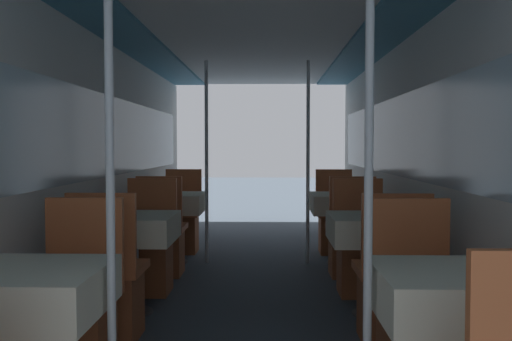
{
  "coord_description": "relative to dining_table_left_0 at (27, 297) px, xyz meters",
  "views": [
    {
      "loc": [
        0.12,
        -1.59,
        1.24
      ],
      "look_at": [
        0.03,
        2.49,
        1.06
      ],
      "focal_mm": 40.0,
      "sensor_mm": 36.0,
      "label": 1
    }
  ],
  "objects": [
    {
      "name": "wall_left",
      "position": [
        -0.4,
        2.03,
        0.49
      ],
      "size": [
        0.05,
        8.32,
        2.11
      ],
      "color": "silver",
      "rests_on": "ground_plane"
    },
    {
      "name": "wall_right",
      "position": [
        2.16,
        2.03,
        0.49
      ],
      "size": [
        0.05,
        8.32,
        2.11
      ],
      "color": "silver",
      "rests_on": "ground_plane"
    },
    {
      "name": "ceiling_panel",
      "position": [
        0.88,
        2.03,
        1.55
      ],
      "size": [
        2.56,
        8.32,
        0.07
      ],
      "color": "silver",
      "rests_on": "wall_left"
    },
    {
      "name": "dining_table_left_0",
      "position": [
        0.0,
        0.0,
        0.0
      ],
      "size": [
        0.63,
        0.63,
        0.73
      ],
      "color": "#4C4C51",
      "rests_on": "ground_plane"
    },
    {
      "name": "chair_left_far_0",
      "position": [
        0.0,
        0.59,
        -0.31
      ],
      "size": [
        0.42,
        0.42,
        0.95
      ],
      "rotation": [
        0.0,
        0.0,
        3.14
      ],
      "color": "brown",
      "rests_on": "ground_plane"
    },
    {
      "name": "support_pole_left_0",
      "position": [
        0.36,
        -0.0,
        0.45
      ],
      "size": [
        0.04,
        0.04,
        2.11
      ],
      "color": "silver",
      "rests_on": "ground_plane"
    },
    {
      "name": "dining_table_left_1",
      "position": [
        0.0,
        1.81,
        0.0
      ],
      "size": [
        0.63,
        0.63,
        0.73
      ],
      "color": "#4C4C51",
      "rests_on": "ground_plane"
    },
    {
      "name": "chair_left_near_1",
      "position": [
        0.0,
        1.22,
        -0.31
      ],
      "size": [
        0.42,
        0.42,
        0.95
      ],
      "color": "brown",
      "rests_on": "ground_plane"
    },
    {
      "name": "chair_left_far_1",
      "position": [
        0.0,
        2.39,
        -0.31
      ],
      "size": [
        0.42,
        0.42,
        0.95
      ],
      "rotation": [
        0.0,
        0.0,
        3.14
      ],
      "color": "brown",
      "rests_on": "ground_plane"
    },
    {
      "name": "dining_table_left_2",
      "position": [
        0.0,
        3.61,
        0.0
      ],
      "size": [
        0.63,
        0.63,
        0.73
      ],
      "color": "#4C4C51",
      "rests_on": "ground_plane"
    },
    {
      "name": "chair_left_near_2",
      "position": [
        0.0,
        3.03,
        -0.31
      ],
      "size": [
        0.42,
        0.42,
        0.95
      ],
      "color": "brown",
      "rests_on": "ground_plane"
    },
    {
      "name": "chair_left_far_2",
      "position": [
        0.0,
        4.2,
        -0.31
      ],
      "size": [
        0.42,
        0.42,
        0.95
      ],
      "rotation": [
        0.0,
        0.0,
        3.14
      ],
      "color": "brown",
      "rests_on": "ground_plane"
    },
    {
      "name": "support_pole_left_2",
      "position": [
        0.36,
        3.61,
        0.45
      ],
      "size": [
        0.04,
        0.04,
        2.11
      ],
      "color": "silver",
      "rests_on": "ground_plane"
    },
    {
      "name": "dining_table_right_0",
      "position": [
        1.77,
        0.0,
        0.0
      ],
      "size": [
        0.63,
        0.63,
        0.73
      ],
      "color": "#4C4C51",
      "rests_on": "ground_plane"
    },
    {
      "name": "chair_right_far_0",
      "position": [
        1.77,
        0.59,
        -0.31
      ],
      "size": [
        0.42,
        0.42,
        0.95
      ],
      "rotation": [
        0.0,
        0.0,
        3.14
      ],
      "color": "brown",
      "rests_on": "ground_plane"
    },
    {
      "name": "support_pole_right_0",
      "position": [
        1.41,
        -0.0,
        0.45
      ],
      "size": [
        0.04,
        0.04,
        2.11
      ],
      "color": "silver",
      "rests_on": "ground_plane"
    },
    {
      "name": "dining_table_right_1",
      "position": [
        1.77,
        1.81,
        0.0
      ],
      "size": [
        0.63,
        0.63,
        0.73
      ],
      "color": "#4C4C51",
      "rests_on": "ground_plane"
    },
    {
      "name": "chair_right_near_1",
      "position": [
        1.77,
        1.22,
        -0.31
      ],
      "size": [
        0.42,
        0.42,
        0.95
      ],
      "color": "brown",
      "rests_on": "ground_plane"
    },
    {
      "name": "chair_right_far_1",
      "position": [
        1.77,
        2.39,
        -0.31
      ],
      "size": [
        0.42,
        0.42,
        0.95
      ],
      "rotation": [
        0.0,
        0.0,
        3.14
      ],
      "color": "brown",
      "rests_on": "ground_plane"
    },
    {
      "name": "dining_table_right_2",
      "position": [
        1.77,
        3.61,
        0.0
      ],
      "size": [
        0.63,
        0.63,
        0.73
      ],
      "color": "#4C4C51",
      "rests_on": "ground_plane"
    },
    {
      "name": "chair_right_near_2",
      "position": [
        1.77,
        3.03,
        -0.31
      ],
      "size": [
        0.42,
        0.42,
        0.95
      ],
      "color": "brown",
      "rests_on": "ground_plane"
    },
    {
      "name": "chair_right_far_2",
      "position": [
        1.77,
        4.2,
        -0.31
      ],
      "size": [
        0.42,
        0.42,
        0.95
      ],
      "rotation": [
        0.0,
        0.0,
        3.14
      ],
      "color": "brown",
      "rests_on": "ground_plane"
    },
    {
      "name": "support_pole_right_2",
      "position": [
        1.41,
        3.61,
        0.45
      ],
      "size": [
        0.04,
        0.04,
        2.11
      ],
      "color": "silver",
      "rests_on": "ground_plane"
    }
  ]
}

